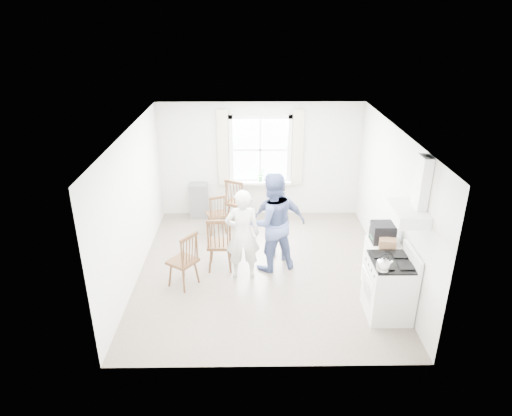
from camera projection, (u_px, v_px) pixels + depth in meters
The scene contains 17 objects.
room_shell at pixel (263, 205), 7.91m from camera, with size 4.62×5.12×2.64m.
window_assembly at pixel (260, 154), 10.09m from camera, with size 1.88×0.24×1.70m.
range_hood at pixel (412, 203), 6.46m from camera, with size 0.45×0.76×0.94m.
shelf_unit at pixel (199, 201), 10.39m from camera, with size 0.40×0.30×0.80m, color gray.
gas_stove at pixel (389, 287), 7.03m from camera, with size 0.68×0.76×1.12m.
kettle at pixel (383, 265), 6.55m from camera, with size 0.20×0.20×0.29m.
low_cabinet at pixel (381, 265), 7.69m from camera, with size 0.50×0.55×0.90m, color white.
stereo_stack at pixel (383, 233), 7.46m from camera, with size 0.36×0.33×0.32m.
cardboard_box at pixel (387, 244), 7.26m from camera, with size 0.26×0.19×0.17m, color #8D6444.
windsor_chair_a at pixel (217, 210), 9.53m from camera, with size 0.48×0.47×0.90m.
windsor_chair_b at pixel (219, 239), 8.13m from camera, with size 0.46×0.45×1.07m.
windsor_chair_c at pixel (187, 255), 7.67m from camera, with size 0.59×0.59×1.02m.
person_left at pixel (242, 234), 7.90m from camera, with size 0.61×0.61×1.66m, color silver.
person_mid at pixel (271, 222), 8.13m from camera, with size 0.90×0.90×1.86m, color #4F5F94.
person_right at pixel (279, 220), 8.49m from camera, with size 0.95×0.95×1.62m, color navy.
potted_plant at pixel (261, 175), 10.19m from camera, with size 0.17×0.17×0.30m, color #316F35.
windsor_chair_d at pixel (236, 197), 9.90m from camera, with size 0.60×0.60×1.08m.
Camera 1 is at (-0.22, -7.26, 4.45)m, focal length 32.00 mm.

